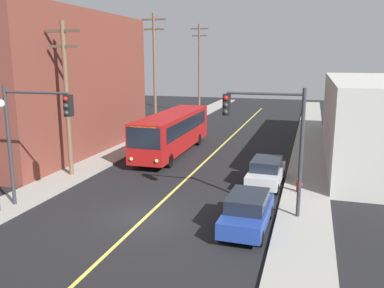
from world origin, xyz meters
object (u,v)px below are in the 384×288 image
at_px(utility_pole_near, 67,92).
at_px(fire_hydrant, 299,184).
at_px(utility_pole_far, 199,65).
at_px(traffic_signal_left_corner, 34,125).
at_px(parked_car_silver, 266,172).
at_px(utility_pole_mid, 155,69).
at_px(traffic_signal_right_corner, 268,128).
at_px(parked_car_blue, 247,211).
at_px(city_bus, 173,131).

relative_size(utility_pole_near, fire_hydrant, 11.28).
height_order(utility_pole_near, fire_hydrant, utility_pole_near).
relative_size(utility_pole_far, traffic_signal_left_corner, 1.94).
height_order(parked_car_silver, utility_pole_mid, utility_pole_mid).
bearing_deg(traffic_signal_right_corner, parked_car_blue, -107.52).
relative_size(utility_pole_mid, fire_hydrant, 13.68).
relative_size(city_bus, utility_pole_mid, 1.06).
bearing_deg(parked_car_silver, city_bus, 141.88).
distance_m(utility_pole_near, traffic_signal_right_corner, 13.06).
relative_size(city_bus, parked_car_silver, 2.73).
xyz_separation_m(traffic_signal_left_corner, traffic_signal_right_corner, (10.82, 2.45, 0.00)).
bearing_deg(city_bus, utility_pole_near, -117.06).
height_order(city_bus, utility_pole_near, utility_pole_near).
xyz_separation_m(utility_pole_near, utility_pole_mid, (-0.38, 15.58, 1.04)).
xyz_separation_m(utility_pole_near, utility_pole_far, (-0.19, 31.12, 1.13)).
bearing_deg(utility_pole_near, parked_car_silver, 7.90).
relative_size(utility_pole_near, utility_pole_mid, 0.83).
bearing_deg(utility_pole_near, traffic_signal_right_corner, -13.91).
xyz_separation_m(city_bus, traffic_signal_left_corner, (-2.28, -13.58, 2.49)).
bearing_deg(city_bus, traffic_signal_right_corner, -52.50).
xyz_separation_m(parked_car_blue, traffic_signal_left_corner, (-10.26, -0.65, 3.46)).
distance_m(parked_car_silver, fire_hydrant, 2.27).
height_order(parked_car_blue, utility_pole_mid, utility_pole_mid).
bearing_deg(fire_hydrant, utility_pole_near, -177.93).
height_order(utility_pole_mid, traffic_signal_right_corner, utility_pole_mid).
bearing_deg(utility_pole_mid, city_bus, -59.45).
relative_size(parked_car_blue, utility_pole_near, 0.47).
xyz_separation_m(city_bus, traffic_signal_right_corner, (8.54, -11.13, 2.49)).
distance_m(city_bus, utility_pole_mid, 9.93).
distance_m(parked_car_silver, traffic_signal_right_corner, 5.95).
relative_size(parked_car_blue, parked_car_silver, 1.00).
distance_m(parked_car_blue, utility_pole_mid, 24.63).
bearing_deg(traffic_signal_left_corner, traffic_signal_right_corner, 12.74).
height_order(parked_car_silver, utility_pole_near, utility_pole_near).
relative_size(utility_pole_mid, traffic_signal_left_corner, 1.91).
bearing_deg(utility_pole_near, utility_pole_far, 90.35).
distance_m(traffic_signal_left_corner, fire_hydrant, 14.18).
distance_m(parked_car_blue, traffic_signal_left_corner, 10.84).
xyz_separation_m(parked_car_blue, parked_car_silver, (0.08, 6.61, 0.00)).
bearing_deg(utility_pole_near, utility_pole_mid, 91.41).
distance_m(city_bus, utility_pole_far, 23.97).
distance_m(utility_pole_far, fire_hydrant, 34.29).
relative_size(parked_car_silver, utility_pole_mid, 0.39).
bearing_deg(fire_hydrant, city_bus, 143.10).
bearing_deg(city_bus, parked_car_blue, -58.33).
bearing_deg(city_bus, utility_pole_mid, 120.55).
bearing_deg(parked_car_silver, utility_pole_mid, 132.03).
bearing_deg(utility_pole_far, city_bus, -79.51).
xyz_separation_m(traffic_signal_left_corner, fire_hydrant, (12.26, 6.08, -3.72)).
height_order(parked_car_blue, utility_pole_near, utility_pole_near).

